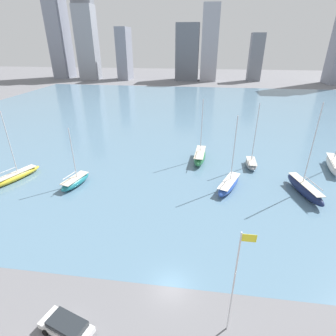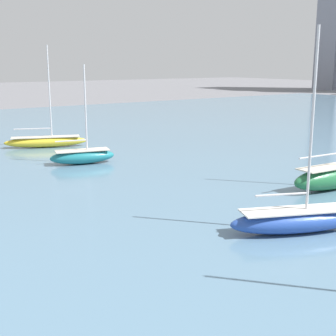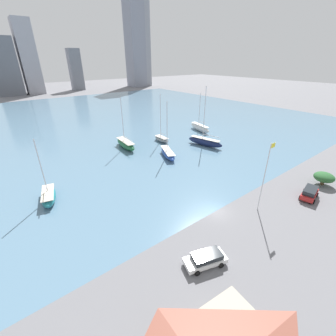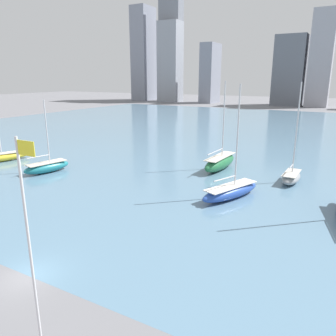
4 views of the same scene
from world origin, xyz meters
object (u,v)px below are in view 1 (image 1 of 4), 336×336
at_px(sailboat_teal, 75,181).
at_px(parked_wagon_white, 67,326).
at_px(sailboat_white, 333,165).
at_px(flag_pole, 235,282).
at_px(sailboat_yellow, 14,176).
at_px(sailboat_navy, 304,189).
at_px(sailboat_green, 200,156).
at_px(sailboat_gray, 251,163).
at_px(sailboat_blue, 229,184).

bearing_deg(sailboat_teal, parked_wagon_white, -52.51).
bearing_deg(sailboat_white, flag_pole, -111.68).
xyz_separation_m(flag_pole, sailboat_yellow, (-38.95, 24.21, -5.39)).
bearing_deg(sailboat_navy, sailboat_green, 132.82).
xyz_separation_m(flag_pole, sailboat_gray, (7.40, 36.56, -5.35)).
xyz_separation_m(sailboat_teal, sailboat_white, (50.49, 13.55, 0.26)).
distance_m(sailboat_gray, sailboat_navy, 12.80).
xyz_separation_m(sailboat_blue, sailboat_teal, (-28.32, -2.74, -0.02)).
xyz_separation_m(sailboat_gray, sailboat_white, (16.74, 0.86, 0.28)).
bearing_deg(sailboat_teal, sailboat_blue, 19.19).
height_order(sailboat_blue, sailboat_white, sailboat_blue).
bearing_deg(sailboat_navy, parked_wagon_white, -150.26).
bearing_deg(sailboat_white, sailboat_gray, -165.90).
relative_size(flag_pole, sailboat_teal, 1.05).
xyz_separation_m(sailboat_navy, parked_wagon_white, (-29.69, -28.54, -0.35)).
distance_m(sailboat_white, sailboat_yellow, 64.47).
height_order(sailboat_yellow, parked_wagon_white, sailboat_yellow).
xyz_separation_m(sailboat_yellow, parked_wagon_white, (24.18, -26.54, 0.01)).
bearing_deg(sailboat_blue, sailboat_navy, 20.82).
xyz_separation_m(sailboat_white, sailboat_yellow, (-63.10, -13.22, -0.32)).
height_order(sailboat_teal, parked_wagon_white, sailboat_teal).
relative_size(sailboat_teal, sailboat_white, 0.90).
xyz_separation_m(sailboat_gray, sailboat_yellow, (-46.36, -12.36, -0.04)).
relative_size(flag_pole, sailboat_gray, 0.85).
xyz_separation_m(sailboat_blue, parked_wagon_white, (-16.75, -28.95, -0.07)).
distance_m(sailboat_blue, parked_wagon_white, 33.45).
distance_m(flag_pole, sailboat_gray, 37.69).
xyz_separation_m(flag_pole, parked_wagon_white, (-14.77, -2.34, -5.39)).
distance_m(sailboat_yellow, parked_wagon_white, 35.91).
bearing_deg(parked_wagon_white, sailboat_teal, 41.52).
bearing_deg(flag_pole, parked_wagon_white, -171.01).
height_order(sailboat_teal, sailboat_yellow, sailboat_yellow).
bearing_deg(sailboat_teal, sailboat_navy, 16.90).
distance_m(sailboat_gray, sailboat_white, 16.77).
bearing_deg(sailboat_gray, sailboat_blue, -116.65).
xyz_separation_m(sailboat_teal, parked_wagon_white, (11.57, -26.21, -0.05)).
relative_size(sailboat_teal, sailboat_green, 0.81).
distance_m(sailboat_white, parked_wagon_white, 55.64).
relative_size(flag_pole, sailboat_green, 0.84).
distance_m(flag_pole, sailboat_green, 38.78).
bearing_deg(sailboat_navy, sailboat_yellow, 168.00).
bearing_deg(parked_wagon_white, sailboat_gray, -11.98).
bearing_deg(sailboat_white, parked_wagon_white, -123.23).
bearing_deg(sailboat_green, parked_wagon_white, -101.39).
xyz_separation_m(sailboat_teal, sailboat_yellow, (-12.61, 0.33, -0.06)).
bearing_deg(sailboat_blue, sailboat_yellow, -154.02).
height_order(flag_pole, sailboat_yellow, sailboat_yellow).
relative_size(sailboat_blue, sailboat_white, 1.10).
distance_m(sailboat_blue, sailboat_yellow, 41.01).
distance_m(sailboat_gray, parked_wagon_white, 44.78).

